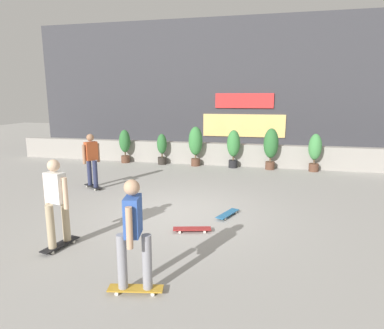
# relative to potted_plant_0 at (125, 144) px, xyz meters

# --- Properties ---
(ground_plane) EXTENTS (48.00, 48.00, 0.00)m
(ground_plane) POSITION_rel_potted_plant_0_xyz_m (3.88, -5.55, -0.81)
(ground_plane) COLOR #9E9B96
(planter_wall) EXTENTS (18.00, 0.40, 0.90)m
(planter_wall) POSITION_rel_potted_plant_0_xyz_m (3.88, 0.45, -0.36)
(planter_wall) COLOR gray
(planter_wall) RESTS_ON ground
(building_backdrop) EXTENTS (20.00, 2.08, 6.50)m
(building_backdrop) POSITION_rel_potted_plant_0_xyz_m (3.88, 4.45, 2.44)
(building_backdrop) COLOR #38383D
(building_backdrop) RESTS_ON ground
(potted_plant_0) EXTENTS (0.47, 0.47, 1.41)m
(potted_plant_0) POSITION_rel_potted_plant_0_xyz_m (0.00, 0.00, 0.00)
(potted_plant_0) COLOR brown
(potted_plant_0) RESTS_ON ground
(potted_plant_1) EXTENTS (0.41, 0.41, 1.28)m
(potted_plant_1) POSITION_rel_potted_plant_0_xyz_m (1.66, 0.00, -0.10)
(potted_plant_1) COLOR #2D2823
(potted_plant_1) RESTS_ON ground
(potted_plant_2) EXTENTS (0.57, 0.57, 1.61)m
(potted_plant_2) POSITION_rel_potted_plant_0_xyz_m (3.10, 0.00, 0.14)
(potted_plant_2) COLOR brown
(potted_plant_2) RESTS_ON ground
(potted_plant_3) EXTENTS (0.52, 0.52, 1.51)m
(potted_plant_3) POSITION_rel_potted_plant_0_xyz_m (4.64, 0.00, 0.07)
(potted_plant_3) COLOR black
(potted_plant_3) RESTS_ON ground
(potted_plant_4) EXTENTS (0.56, 0.56, 1.61)m
(potted_plant_4) POSITION_rel_potted_plant_0_xyz_m (6.09, 0.00, 0.13)
(potted_plant_4) COLOR brown
(potted_plant_4) RESTS_ON ground
(potted_plant_5) EXTENTS (0.48, 0.48, 1.44)m
(potted_plant_5) POSITION_rel_potted_plant_0_xyz_m (7.71, 0.00, 0.02)
(potted_plant_5) COLOR brown
(potted_plant_5) RESTS_ON ground
(skater_by_wall_right) EXTENTS (0.78, 0.60, 1.70)m
(skater_by_wall_right) POSITION_rel_potted_plant_0_xyz_m (0.73, -4.05, 0.13)
(skater_by_wall_right) COLOR black
(skater_by_wall_right) RESTS_ON ground
(skater_far_right) EXTENTS (0.55, 0.82, 1.70)m
(skater_far_right) POSITION_rel_potted_plant_0_xyz_m (2.23, -7.95, 0.13)
(skater_far_right) COLOR black
(skater_far_right) RESTS_ON ground
(skater_mid_plaza) EXTENTS (0.82, 0.55, 1.70)m
(skater_mid_plaza) POSITION_rel_potted_plant_0_xyz_m (4.18, -9.00, 0.13)
(skater_mid_plaza) COLOR #BF8C26
(skater_mid_plaza) RESTS_ON ground
(skateboard_near_camera) EXTENTS (0.49, 0.82, 0.08)m
(skateboard_near_camera) POSITION_rel_potted_plant_0_xyz_m (5.10, -5.57, -0.75)
(skateboard_near_camera) COLOR #266699
(skateboard_near_camera) RESTS_ON ground
(skateboard_aside) EXTENTS (0.82, 0.39, 0.08)m
(skateboard_aside) POSITION_rel_potted_plant_0_xyz_m (4.48, -6.65, -0.75)
(skateboard_aside) COLOR maroon
(skateboard_aside) RESTS_ON ground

